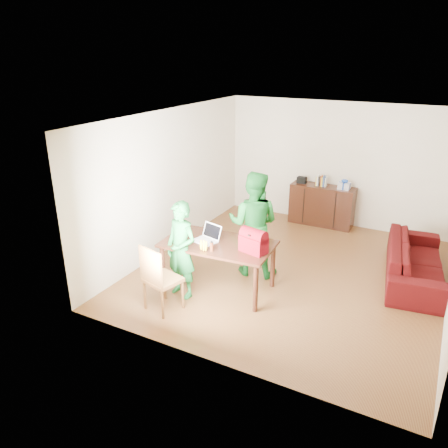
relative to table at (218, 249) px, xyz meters
The scene contains 10 objects.
room 1.62m from the table, 54.27° to the left, with size 5.20×5.70×2.90m.
table is the anchor object (origin of this frame).
chair 1.12m from the table, 114.89° to the right, with size 0.58×0.57×1.06m.
person_near 0.61m from the table, 132.59° to the right, with size 0.57×0.38×1.57m, color #166327.
person_far 0.85m from the table, 71.52° to the left, with size 0.89×0.70×1.84m, color #166321.
laptop 0.26m from the table, 162.02° to the right, with size 0.42×0.34×0.26m.
bananas 0.39m from the table, 99.05° to the right, with size 0.17×0.11×0.06m, color gold, non-canonical shape.
bottle 0.37m from the table, 78.97° to the right, with size 0.05×0.05×0.16m, color #532413.
red_bag 0.69m from the table, ahead, with size 0.40×0.23×0.30m, color maroon.
sofa 3.40m from the table, 33.24° to the left, with size 2.27×0.89×0.66m, color #380A07.
Camera 1 is at (2.18, -6.66, 3.67)m, focal length 35.00 mm.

